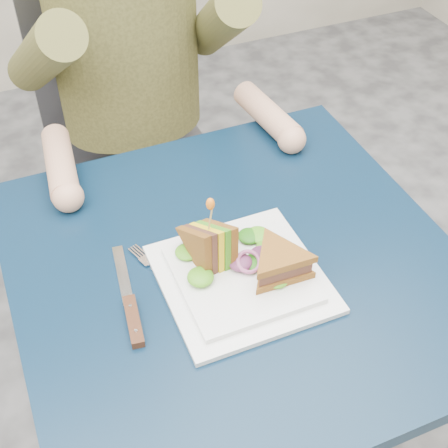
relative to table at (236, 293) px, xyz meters
name	(u,v)px	position (x,y,z in m)	size (l,w,h in m)	color
table	(236,293)	(0.00, 0.00, 0.00)	(0.75, 0.75, 0.73)	black
chair	(127,126)	(0.00, 0.74, -0.11)	(0.42, 0.40, 0.93)	#47474C
diner	(123,11)	(0.00, 0.63, 0.26)	(0.54, 0.59, 0.74)	#4B4822
plate	(241,277)	(-0.01, -0.04, 0.09)	(0.26, 0.26, 0.02)	white
sandwich_flat	(279,263)	(0.05, -0.07, 0.12)	(0.13, 0.13, 0.05)	brown
sandwich_upright	(211,246)	(-0.04, 0.00, 0.13)	(0.08, 0.13, 0.13)	brown
fork	(165,277)	(-0.12, 0.01, 0.08)	(0.08, 0.17, 0.01)	silver
knife	(131,312)	(-0.20, -0.04, 0.09)	(0.05, 0.22, 0.02)	silver
toothpick	(211,217)	(-0.04, 0.00, 0.20)	(0.00, 0.00, 0.06)	tan
toothpick_frill	(210,204)	(-0.04, 0.00, 0.23)	(0.01, 0.01, 0.02)	orange
lettuce_spill	(242,263)	(0.00, -0.03, 0.11)	(0.15, 0.13, 0.02)	#337A14
onion_ring	(249,262)	(0.01, -0.04, 0.11)	(0.04, 0.04, 0.01)	#9E4C7A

